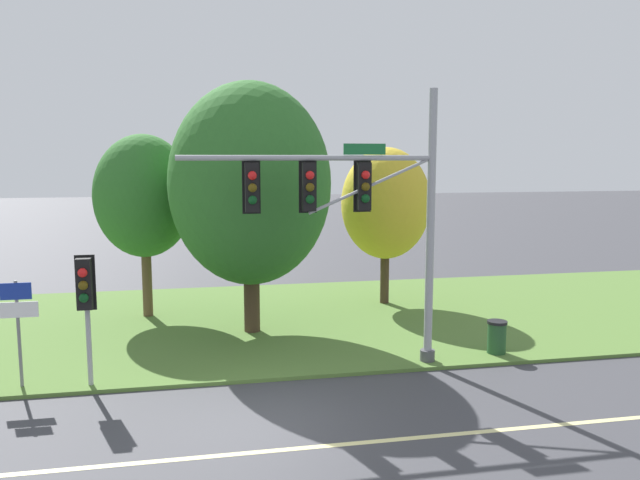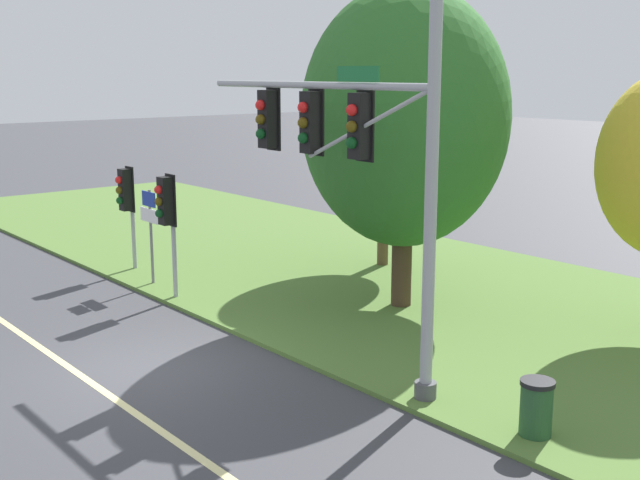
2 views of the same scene
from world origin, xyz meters
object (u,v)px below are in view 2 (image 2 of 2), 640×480
(tree_left_of_mast, at_px, (405,118))
(trash_bin, at_px, (536,407))
(pedestrian_signal_near_kerb, at_px, (167,209))
(tree_nearest_road, at_px, (385,126))
(route_sign_post, at_px, (150,222))
(traffic_signal_mast, at_px, (352,151))
(pedestrian_signal_further_along, at_px, (126,196))

(tree_left_of_mast, xyz_separation_m, trash_bin, (6.59, -3.60, -4.20))
(pedestrian_signal_near_kerb, distance_m, tree_left_of_mast, 6.40)
(tree_nearest_road, bearing_deg, route_sign_post, -111.20)
(tree_left_of_mast, bearing_deg, pedestrian_signal_near_kerb, -135.93)
(traffic_signal_mast, xyz_separation_m, tree_nearest_road, (-5.82, 6.52, -0.12))
(pedestrian_signal_further_along, relative_size, route_sign_post, 1.17)
(route_sign_post, bearing_deg, traffic_signal_mast, -0.52)
(pedestrian_signal_near_kerb, height_order, pedestrian_signal_further_along, pedestrian_signal_near_kerb)
(pedestrian_signal_further_along, distance_m, tree_nearest_road, 7.84)
(route_sign_post, relative_size, tree_left_of_mast, 0.33)
(traffic_signal_mast, distance_m, tree_nearest_road, 8.74)
(tree_nearest_road, bearing_deg, trash_bin, -32.02)
(pedestrian_signal_further_along, height_order, tree_left_of_mast, tree_left_of_mast)
(pedestrian_signal_further_along, bearing_deg, tree_left_of_mast, 24.35)
(traffic_signal_mast, xyz_separation_m, pedestrian_signal_near_kerb, (-6.70, -0.28, -1.95))
(pedestrian_signal_further_along, bearing_deg, traffic_signal_mast, -1.88)
(pedestrian_signal_near_kerb, distance_m, tree_nearest_road, 7.10)
(pedestrian_signal_further_along, distance_m, trash_bin, 14.50)
(pedestrian_signal_near_kerb, xyz_separation_m, pedestrian_signal_further_along, (-3.51, 0.62, -0.14))
(tree_nearest_road, bearing_deg, traffic_signal_mast, -48.23)
(trash_bin, bearing_deg, tree_nearest_road, 147.98)
(route_sign_post, distance_m, trash_bin, 12.56)
(pedestrian_signal_further_along, relative_size, tree_left_of_mast, 0.39)
(traffic_signal_mast, distance_m, trash_bin, 5.67)
(tree_left_of_mast, bearing_deg, tree_nearest_road, 142.08)
(pedestrian_signal_near_kerb, xyz_separation_m, trash_bin, (10.88, 0.55, -1.87))
(pedestrian_signal_further_along, xyz_separation_m, route_sign_post, (1.89, -0.26, -0.46))
(traffic_signal_mast, bearing_deg, trash_bin, 3.65)
(pedestrian_signal_further_along, bearing_deg, trash_bin, -0.28)
(traffic_signal_mast, bearing_deg, tree_left_of_mast, 122.01)
(tree_left_of_mast, relative_size, trash_bin, 8.41)
(tree_left_of_mast, bearing_deg, pedestrian_signal_further_along, -155.65)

